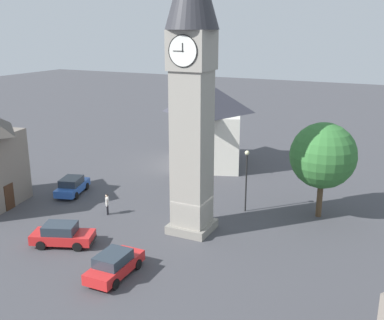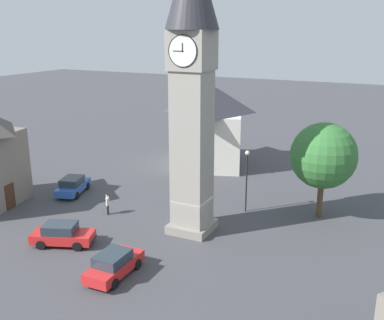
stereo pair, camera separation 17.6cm
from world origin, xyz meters
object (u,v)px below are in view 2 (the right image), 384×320
Objects in this scene: car_blue_kerb at (114,264)px; pedestrian at (107,202)px; car_silver_kerb at (73,186)px; tree at (323,156)px; building_terrace_right at (209,124)px; car_red_corner at (62,234)px; clock_tower at (192,64)px; lamp_post at (247,171)px.

car_blue_kerb is 9.55m from pedestrian.
car_blue_kerb and car_silver_kerb have the same top height.
car_silver_kerb is 21.39m from tree.
car_silver_kerb is at bearing -23.96° from pedestrian.
building_terrace_right is (4.33, -23.35, 3.67)m from car_blue_kerb.
car_blue_kerb is 0.93× the size of car_red_corner.
car_blue_kerb and car_red_corner have the same top height.
building_terrace_right reaches higher than tree.
pedestrian reaches higher than car_red_corner.
car_silver_kerb is at bearing 12.15° from tree.
tree is (-7.75, -6.62, -6.93)m from clock_tower.
car_blue_kerb is 0.83× the size of lamp_post.
car_blue_kerb is at bearing 139.03° from car_silver_kerb.
lamp_post is at bearing -150.61° from pedestrian.
lamp_post is (-9.52, -5.36, 2.35)m from pedestrian.
building_terrace_right is (5.65, -15.61, -7.39)m from clock_tower.
tree reaches higher than pedestrian.
tree is at bearing -164.54° from lamp_post.
lamp_post is (-2.27, -5.10, -8.47)m from clock_tower.
car_blue_kerb is at bearing 74.37° from lamp_post.
clock_tower is 4.54× the size of car_red_corner.
clock_tower reaches higher than car_red_corner.
clock_tower is 4.86× the size of car_blue_kerb.
pedestrian is 0.23× the size of tree.
clock_tower is 18.17m from building_terrace_right.
car_silver_kerb is 10.06m from car_red_corner.
building_terrace_right is (-1.60, -15.86, 3.43)m from pedestrian.
car_blue_kerb is at bearing 161.72° from car_red_corner.
car_red_corner is (-5.94, 8.12, 0.00)m from car_silver_kerb.
car_blue_kerb is 13.59m from lamp_post.
clock_tower is 13.03m from pedestrian.
clock_tower is 13.57m from car_blue_kerb.
car_silver_kerb is 0.88× the size of lamp_post.
car_blue_kerb is at bearing 128.36° from pedestrian.
car_silver_kerb is at bearing 62.02° from building_terrace_right.
car_silver_kerb is (12.77, -2.20, -11.07)m from clock_tower.
car_red_corner is 14.54m from lamp_post.
clock_tower is 2.73× the size of tree.
tree is 0.77× the size of building_terrace_right.
clock_tower reaches higher than pedestrian.
tree reaches higher than car_red_corner.
lamp_post is at bearing 15.46° from tree.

